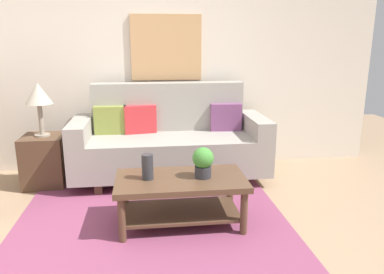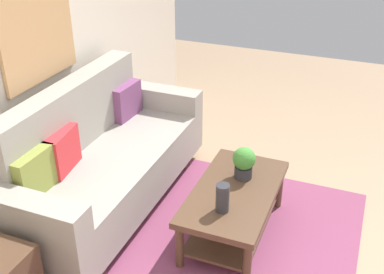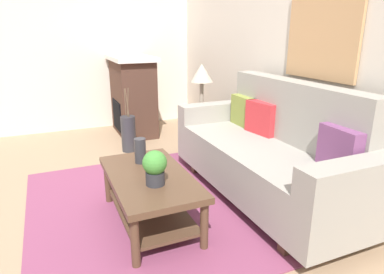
{
  "view_description": "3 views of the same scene",
  "coord_description": "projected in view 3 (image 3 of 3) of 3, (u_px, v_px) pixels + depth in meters",
  "views": [
    {
      "loc": [
        -0.02,
        -2.53,
        1.56
      ],
      "look_at": [
        0.39,
        0.79,
        0.69
      ],
      "focal_mm": 34.88,
      "sensor_mm": 36.0,
      "label": 1
    },
    {
      "loc": [
        -2.62,
        -0.38,
        2.5
      ],
      "look_at": [
        0.45,
        0.85,
        0.7
      ],
      "focal_mm": 44.49,
      "sensor_mm": 36.0,
      "label": 2
    },
    {
      "loc": [
        2.62,
        -0.24,
        1.51
      ],
      "look_at": [
        0.13,
        0.84,
        0.65
      ],
      "focal_mm": 31.6,
      "sensor_mm": 36.0,
      "label": 3
    }
  ],
  "objects": [
    {
      "name": "wall_back",
      "position": [
        307.0,
        48.0,
        3.24
      ],
      "size": [
        5.75,
        0.1,
        2.7
      ],
      "primitive_type": "cube",
      "color": "beige",
      "rests_on": "ground_plane"
    },
    {
      "name": "coffee_table",
      "position": [
        150.0,
        188.0,
        2.69
      ],
      "size": [
        1.1,
        0.6,
        0.43
      ],
      "color": "#513826",
      "rests_on": "ground_plane"
    },
    {
      "name": "floor_vase_branch_a",
      "position": [
        127.0,
        103.0,
        4.24
      ],
      "size": [
        0.04,
        0.03,
        0.36
      ],
      "primitive_type": "cylinder",
      "rotation": [
        0.06,
        -0.07,
        0.0
      ],
      "color": "brown",
      "rests_on": "floor_vase"
    },
    {
      "name": "framed_painting",
      "position": [
        322.0,
        35.0,
        2.97
      ],
      "size": [
        0.84,
        0.03,
        0.77
      ],
      "primitive_type": "cube",
      "color": "tan"
    },
    {
      "name": "floor_vase",
      "position": [
        129.0,
        134.0,
        4.38
      ],
      "size": [
        0.19,
        0.19,
        0.47
      ],
      "primitive_type": "cylinder",
      "color": "#2D2D33",
      "rests_on": "ground_plane"
    },
    {
      "name": "couch",
      "position": [
        269.0,
        154.0,
        3.1
      ],
      "size": [
        2.16,
        0.84,
        1.08
      ],
      "color": "gray",
      "rests_on": "ground_plane"
    },
    {
      "name": "floor_vase_branch_c",
      "position": [
        125.0,
        103.0,
        4.26
      ],
      "size": [
        0.04,
        0.02,
        0.36
      ],
      "primitive_type": "cylinder",
      "rotation": [
        0.02,
        0.09,
        0.0
      ],
      "color": "brown",
      "rests_on": "floor_vase"
    },
    {
      "name": "floor_vase_branch_b",
      "position": [
        128.0,
        102.0,
        4.27
      ],
      "size": [
        0.03,
        0.04,
        0.36
      ],
      "primitive_type": "cylinder",
      "rotation": [
        -0.09,
        -0.05,
        0.0
      ],
      "color": "brown",
      "rests_on": "floor_vase"
    },
    {
      "name": "ground_plane",
      "position": [
        94.0,
        219.0,
        2.84
      ],
      "size": [
        9.75,
        9.75,
        0.0
      ],
      "primitive_type": "plane",
      "color": "#9E7F60"
    },
    {
      "name": "area_rug",
      "position": [
        151.0,
        206.0,
        3.03
      ],
      "size": [
        2.38,
        2.07,
        0.01
      ],
      "primitive_type": "cube",
      "color": "#843D5B",
      "rests_on": "ground_plane"
    },
    {
      "name": "tabletop_vase",
      "position": [
        140.0,
        151.0,
        2.87
      ],
      "size": [
        0.1,
        0.1,
        0.22
      ],
      "primitive_type": "cylinder",
      "color": "#2D2D33",
      "rests_on": "coffee_table"
    },
    {
      "name": "fireplace",
      "position": [
        133.0,
        95.0,
        5.06
      ],
      "size": [
        1.02,
        0.58,
        1.16
      ],
      "color": "#472D23",
      "rests_on": "ground_plane"
    },
    {
      "name": "throw_pillow_crimson",
      "position": [
        261.0,
        118.0,
        3.37
      ],
      "size": [
        0.37,
        0.17,
        0.32
      ],
      "primitive_type": "cube",
      "rotation": [
        0.0,
        0.0,
        0.15
      ],
      "color": "red",
      "rests_on": "couch"
    },
    {
      "name": "table_lamp",
      "position": [
        202.0,
        75.0,
        4.12
      ],
      "size": [
        0.28,
        0.28,
        0.57
      ],
      "color": "gray",
      "rests_on": "side_table"
    },
    {
      "name": "potted_plant_tabletop",
      "position": [
        155.0,
        167.0,
        2.45
      ],
      "size": [
        0.18,
        0.18,
        0.26
      ],
      "color": "#2D2D33",
      "rests_on": "coffee_table"
    },
    {
      "name": "throw_pillow_olive",
      "position": [
        244.0,
        111.0,
        3.66
      ],
      "size": [
        0.36,
        0.13,
        0.32
      ],
      "primitive_type": "cube",
      "rotation": [
        0.0,
        0.0,
        -0.02
      ],
      "color": "olive",
      "rests_on": "couch"
    },
    {
      "name": "side_table",
      "position": [
        201.0,
        131.0,
        4.34
      ],
      "size": [
        0.44,
        0.44,
        0.56
      ],
      "primitive_type": "cube",
      "color": "#513826",
      "rests_on": "ground_plane"
    },
    {
      "name": "wall_left",
      "position": [
        94.0,
        42.0,
        5.19
      ],
      "size": [
        0.1,
        5.06,
        2.7
      ],
      "primitive_type": "cube",
      "color": "beige",
      "rests_on": "ground_plane"
    },
    {
      "name": "throw_pillow_plum",
      "position": [
        340.0,
        149.0,
        2.49
      ],
      "size": [
        0.37,
        0.14,
        0.32
      ],
      "primitive_type": "cube",
      "rotation": [
        0.0,
        0.0,
        -0.07
      ],
      "color": "#7A4270",
      "rests_on": "couch"
    }
  ]
}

